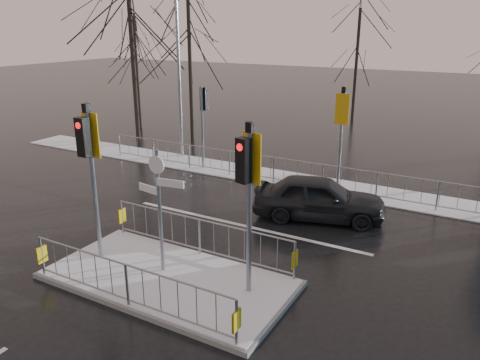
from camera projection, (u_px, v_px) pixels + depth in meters
The scene contains 11 objects.
ground at pixel (168, 282), 11.33m from camera, with size 120.00×120.00×0.00m, color black.
snow_verge at pixel (303, 182), 18.43m from camera, with size 30.00×2.00×0.04m, color white.
lane_markings at pixel (160, 288), 11.05m from camera, with size 8.00×11.38×0.01m.
traffic_island at pixel (167, 267), 11.22m from camera, with size 6.00×3.04×4.15m.
far_kerb_fixtures at pixel (306, 162), 17.56m from camera, with size 18.00×0.65×3.83m.
car_far_lane at pixel (319, 198), 14.82m from camera, with size 1.66×4.12×1.41m, color black.
tree_near_a at pixel (130, 21), 23.39m from camera, with size 4.75×4.75×8.97m.
tree_near_b at pixel (189, 41), 23.77m from camera, with size 4.00×4.00×7.55m.
tree_near_c at pixel (136, 51), 26.89m from camera, with size 3.50×3.50×6.61m.
tree_far_a at pixel (358, 43), 28.93m from camera, with size 3.75×3.75×7.08m.
street_lamp_left at pixel (180, 59), 20.76m from camera, with size 1.25×0.18×8.20m.
Camera 1 is at (6.41, -7.84, 5.91)m, focal length 35.00 mm.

